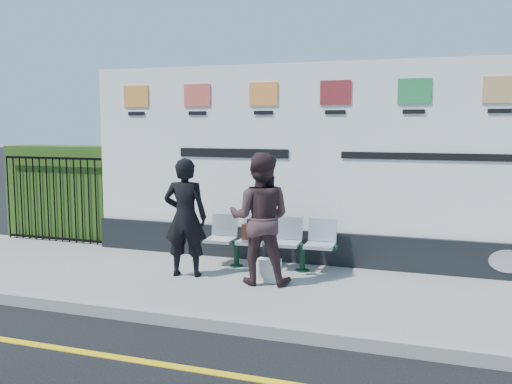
# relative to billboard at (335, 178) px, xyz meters

# --- Properties ---
(ground) EXTENTS (80.00, 80.00, 0.00)m
(ground) POSITION_rel_billboard_xyz_m (-0.50, -3.85, -1.42)
(ground) COLOR black
(pavement) EXTENTS (14.00, 3.00, 0.12)m
(pavement) POSITION_rel_billboard_xyz_m (-0.50, -1.35, -1.36)
(pavement) COLOR gray
(pavement) RESTS_ON ground
(kerb) EXTENTS (14.00, 0.18, 0.14)m
(kerb) POSITION_rel_billboard_xyz_m (-0.50, -2.85, -1.35)
(kerb) COLOR gray
(kerb) RESTS_ON ground
(yellow_line) EXTENTS (14.00, 0.10, 0.01)m
(yellow_line) POSITION_rel_billboard_xyz_m (-0.50, -3.85, -1.42)
(yellow_line) COLOR yellow
(yellow_line) RESTS_ON ground
(billboard) EXTENTS (8.00, 0.30, 3.00)m
(billboard) POSITION_rel_billboard_xyz_m (0.00, 0.00, 0.00)
(billboard) COLOR black
(billboard) RESTS_ON pavement
(hedge) EXTENTS (2.35, 0.70, 1.70)m
(hedge) POSITION_rel_billboard_xyz_m (-5.08, 0.45, -0.45)
(hedge) COLOR #2D4D17
(hedge) RESTS_ON pavement
(railing) EXTENTS (2.05, 0.06, 1.54)m
(railing) POSITION_rel_billboard_xyz_m (-5.08, -0.00, -0.53)
(railing) COLOR black
(railing) RESTS_ON pavement
(bench) EXTENTS (1.93, 0.62, 0.41)m
(bench) POSITION_rel_billboard_xyz_m (-0.84, -0.59, -1.10)
(bench) COLOR silver
(bench) RESTS_ON pavement
(woman_left) EXTENTS (0.67, 0.51, 1.64)m
(woman_left) POSITION_rel_billboard_xyz_m (-1.80, -1.34, -0.48)
(woman_left) COLOR black
(woman_left) RESTS_ON pavement
(woman_right) EXTENTS (0.94, 0.78, 1.73)m
(woman_right) POSITION_rel_billboard_xyz_m (-0.72, -1.34, -0.43)
(woman_right) COLOR #392527
(woman_right) RESTS_ON pavement
(handbag_brown) EXTENTS (0.31, 0.17, 0.23)m
(handbag_brown) POSITION_rel_billboard_xyz_m (-1.09, -0.60, -0.78)
(handbag_brown) COLOR black
(handbag_brown) RESTS_ON bench
(carrier_bag_white) EXTENTS (0.30, 0.18, 0.30)m
(carrier_bag_white) POSITION_rel_billboard_xyz_m (-0.63, -1.24, -1.15)
(carrier_bag_white) COLOR white
(carrier_bag_white) RESTS_ON pavement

